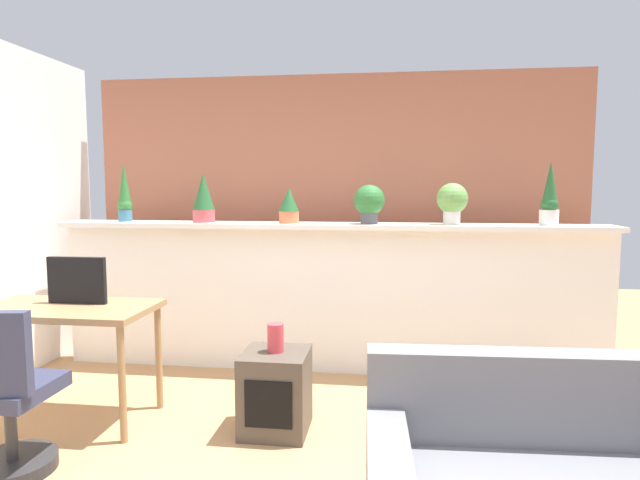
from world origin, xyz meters
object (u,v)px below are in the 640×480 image
(potted_plant_2, at_px, (289,205))
(tv_monitor, at_px, (77,280))
(potted_plant_1, at_px, (204,198))
(potted_plant_3, at_px, (369,202))
(potted_plant_5, at_px, (550,198))
(desk, at_px, (66,319))
(side_cube_shelf, at_px, (275,392))
(potted_plant_4, at_px, (452,201))
(office_chair, at_px, (3,405))
(vase_on_shelf, at_px, (276,338))
(potted_plant_0, at_px, (125,195))

(potted_plant_2, bearing_deg, tv_monitor, -139.99)
(potted_plant_1, distance_m, tv_monitor, 1.26)
(potted_plant_3, distance_m, potted_plant_5, 1.35)
(potted_plant_5, distance_m, desk, 3.51)
(potted_plant_1, distance_m, side_cube_shelf, 1.81)
(potted_plant_4, relative_size, office_chair, 0.35)
(potted_plant_4, bearing_deg, desk, -156.07)
(potted_plant_2, xyz_separation_m, vase_on_shelf, (0.12, -1.07, -0.77))
(side_cube_shelf, bearing_deg, vase_on_shelf, 88.50)
(potted_plant_0, height_order, vase_on_shelf, potted_plant_0)
(potted_plant_0, relative_size, vase_on_shelf, 2.83)
(vase_on_shelf, bearing_deg, desk, -179.04)
(potted_plant_4, relative_size, side_cube_shelf, 0.64)
(potted_plant_5, bearing_deg, potted_plant_3, -179.26)
(desk, relative_size, office_chair, 1.21)
(potted_plant_1, bearing_deg, side_cube_shelf, -53.11)
(potted_plant_4, bearing_deg, potted_plant_3, -178.47)
(potted_plant_4, xyz_separation_m, office_chair, (-2.44, -1.81, -1.01))
(side_cube_shelf, bearing_deg, potted_plant_4, 43.71)
(desk, distance_m, side_cube_shelf, 1.42)
(vase_on_shelf, bearing_deg, potted_plant_2, 96.21)
(potted_plant_5, xyz_separation_m, vase_on_shelf, (-1.88, -1.10, -0.83))
(desk, xyz_separation_m, vase_on_shelf, (1.36, 0.02, -0.08))
(desk, relative_size, side_cube_shelf, 2.20)
(desk, relative_size, tv_monitor, 2.81)
(potted_plant_0, distance_m, office_chair, 2.12)
(side_cube_shelf, xyz_separation_m, vase_on_shelf, (0.00, 0.01, 0.34))
(potted_plant_0, height_order, potted_plant_4, potted_plant_0)
(potted_plant_2, relative_size, office_chair, 0.31)
(potted_plant_2, distance_m, office_chair, 2.34)
(potted_plant_5, xyz_separation_m, tv_monitor, (-3.20, -1.04, -0.52))
(potted_plant_5, relative_size, desk, 0.44)
(desk, bearing_deg, potted_plant_2, 41.31)
(potted_plant_4, distance_m, side_cube_shelf, 1.97)
(potted_plant_0, bearing_deg, potted_plant_2, -1.55)
(potted_plant_5, distance_m, side_cube_shelf, 2.47)
(potted_plant_0, xyz_separation_m, desk, (0.16, -1.13, -0.77))
(desk, xyz_separation_m, side_cube_shelf, (1.36, 0.01, -0.42))
(potted_plant_3, xyz_separation_m, potted_plant_4, (0.64, 0.02, 0.01))
(potted_plant_4, bearing_deg, side_cube_shelf, -136.29)
(office_chair, bearing_deg, potted_plant_0, 97.71)
(potted_plant_0, xyz_separation_m, office_chair, (0.25, -1.82, -1.05))
(desk, bearing_deg, potted_plant_4, 23.93)
(potted_plant_5, bearing_deg, potted_plant_2, -179.27)
(potted_plant_1, bearing_deg, potted_plant_0, 179.03)
(potted_plant_2, distance_m, vase_on_shelf, 1.32)
(potted_plant_1, height_order, side_cube_shelf, potted_plant_1)
(potted_plant_5, relative_size, tv_monitor, 1.23)
(potted_plant_5, bearing_deg, desk, -160.93)
(potted_plant_1, distance_m, potted_plant_3, 1.36)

